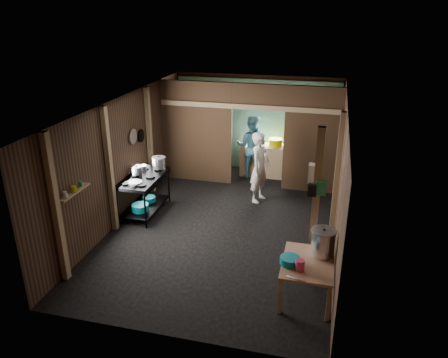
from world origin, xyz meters
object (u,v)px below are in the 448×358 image
(stove_pot_large, at_px, (159,163))
(stock_pot, at_px, (323,243))
(gas_range, at_px, (144,195))
(cook, at_px, (260,167))
(yellow_tub, at_px, (275,143))
(prep_table, at_px, (307,279))
(pink_bucket, at_px, (300,265))

(stove_pot_large, height_order, stock_pot, stove_pot_large)
(gas_range, height_order, cook, cook)
(stove_pot_large, distance_m, yellow_tub, 3.32)
(yellow_tub, relative_size, cook, 0.21)
(prep_table, height_order, stock_pot, stock_pot)
(stock_pot, bearing_deg, prep_table, -126.01)
(stove_pot_large, xyz_separation_m, cook, (2.18, 0.75, -0.17))
(stove_pot_large, relative_size, stock_pot, 0.67)
(prep_table, relative_size, cook, 0.65)
(gas_range, xyz_separation_m, pink_bucket, (3.60, -2.41, 0.29))
(yellow_tub, bearing_deg, cook, -94.75)
(gas_range, distance_m, cook, 2.71)
(prep_table, bearing_deg, stove_pot_large, 142.87)
(stock_pot, bearing_deg, yellow_tub, 106.54)
(prep_table, relative_size, stock_pot, 2.36)
(gas_range, distance_m, yellow_tub, 3.86)
(stock_pot, distance_m, pink_bucket, 0.62)
(cook, bearing_deg, gas_range, 135.92)
(stove_pot_large, xyz_separation_m, pink_bucket, (3.43, -2.93, -0.27))
(gas_range, bearing_deg, stove_pot_large, 72.07)
(prep_table, height_order, pink_bucket, pink_bucket)
(gas_range, relative_size, prep_table, 1.35)
(prep_table, bearing_deg, pink_bucket, -113.63)
(prep_table, bearing_deg, gas_range, 149.85)
(prep_table, relative_size, yellow_tub, 3.04)
(gas_range, distance_m, stove_pot_large, 0.79)
(prep_table, distance_m, yellow_tub, 5.24)
(gas_range, distance_m, prep_table, 4.29)
(yellow_tub, bearing_deg, stock_pot, -73.46)
(stock_pot, xyz_separation_m, cook, (-1.56, 3.16, -0.02))
(stove_pot_large, distance_m, pink_bucket, 4.52)
(stock_pot, relative_size, cook, 0.28)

